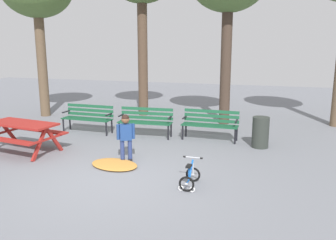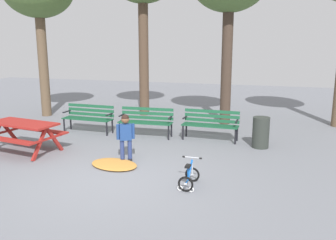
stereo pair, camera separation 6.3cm
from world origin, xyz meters
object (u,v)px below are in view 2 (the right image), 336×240
picnic_table (23,129)px  park_bench_left (146,119)px  park_bench_right (211,122)px  park_bench_far_left (89,116)px  trash_bin (261,132)px  child_standing (126,134)px  kids_bicycle (189,177)px

picnic_table → park_bench_left: size_ratio=1.22×
picnic_table → park_bench_right: bearing=30.4°
park_bench_far_left → trash_bin: size_ratio=1.95×
park_bench_left → child_standing: size_ratio=1.45×
child_standing → picnic_table: bearing=-178.4°
park_bench_right → park_bench_left: bearing=-174.8°
kids_bicycle → trash_bin: trash_bin is taller
kids_bicycle → park_bench_right: bearing=93.9°
park_bench_left → park_bench_right: size_ratio=1.01×
trash_bin → child_standing: bearing=-144.9°
park_bench_far_left → park_bench_left: size_ratio=0.99×
park_bench_right → child_standing: 2.92m
kids_bicycle → park_bench_far_left: bearing=140.6°
child_standing → kids_bicycle: child_standing is taller
park_bench_far_left → trash_bin: park_bench_far_left is taller
picnic_table → trash_bin: bearing=20.6°
park_bench_far_left → kids_bicycle: bearing=-39.4°
trash_bin → picnic_table: bearing=-159.4°
park_bench_left → trash_bin: bearing=-3.6°
park_bench_left → trash_bin: (3.32, -0.21, -0.10)m
child_standing → trash_bin: bearing=35.1°
picnic_table → kids_bicycle: size_ratio=3.51×
picnic_table → park_bench_left: bearing=44.3°
picnic_table → trash_bin: (5.77, 2.17, -0.18)m
trash_bin → kids_bicycle: bearing=-110.5°
picnic_table → park_bench_far_left: park_bench_far_left is taller
park_bench_right → trash_bin: bearing=-15.1°
kids_bicycle → trash_bin: (1.18, 3.15, 0.21)m
park_bench_far_left → park_bench_right: 3.81m
park_bench_left → child_standing: bearing=-81.2°
park_bench_left → park_bench_far_left: bearing=-178.8°
park_bench_right → child_standing: (-1.55, -2.47, 0.15)m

